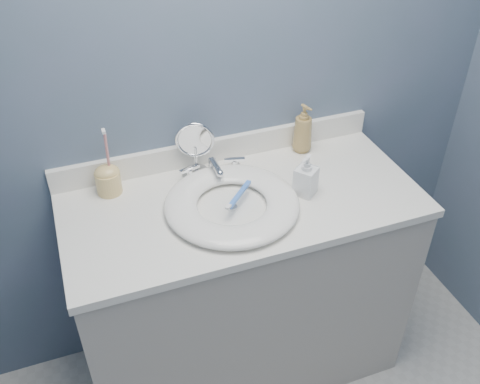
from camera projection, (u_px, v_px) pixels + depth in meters
name	position (u px, v px, depth m)	size (l,w,h in m)	color
back_wall	(215.00, 80.00, 1.83)	(2.20, 0.02, 2.40)	#4B6071
vanity_cabinet	(242.00, 291.00, 2.09)	(1.20, 0.55, 0.85)	#ABA49C
countertop	(243.00, 203.00, 1.82)	(1.22, 0.57, 0.03)	white
backsplash	(218.00, 149.00, 1.98)	(1.22, 0.02, 0.09)	white
basin	(232.00, 204.00, 1.77)	(0.45, 0.45, 0.04)	white
drain	(232.00, 207.00, 1.78)	(0.04, 0.04, 0.01)	silver
faucet	(213.00, 170.00, 1.91)	(0.25, 0.13, 0.07)	silver
makeup_mirror	(195.00, 146.00, 1.88)	(0.13, 0.08, 0.20)	silver
soap_bottle_amber	(303.00, 128.00, 2.01)	(0.07, 0.07, 0.19)	#A18248
soap_bottle_clear	(306.00, 175.00, 1.80)	(0.07, 0.07, 0.15)	white
toothbrush_holder	(108.00, 178.00, 1.82)	(0.09, 0.09, 0.25)	#E1BE70
toothbrush_lying	(239.00, 195.00, 1.76)	(0.13, 0.13, 0.02)	#3E75DD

